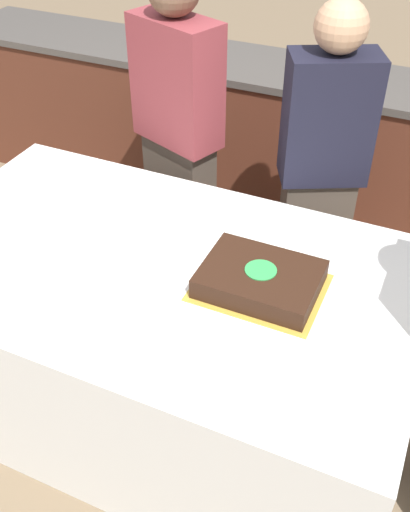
{
  "coord_description": "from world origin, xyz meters",
  "views": [
    {
      "loc": [
        0.86,
        -1.48,
        2.17
      ],
      "look_at": [
        0.2,
        0.0,
        0.88
      ],
      "focal_mm": 42.0,
      "sensor_mm": 36.0,
      "label": 1
    }
  ],
  "objects_px": {
    "cake": "(260,279)",
    "person_cutting_cake": "(320,176)",
    "person_standing_back": "(178,139)",
    "plate_stack": "(16,208)"
  },
  "relations": [
    {
      "from": "cake",
      "to": "person_cutting_cake",
      "type": "distance_m",
      "value": 0.76
    },
    {
      "from": "cake",
      "to": "person_standing_back",
      "type": "height_order",
      "value": "person_standing_back"
    },
    {
      "from": "person_standing_back",
      "to": "plate_stack",
      "type": "bearing_deg",
      "value": 84.16
    },
    {
      "from": "cake",
      "to": "person_cutting_cake",
      "type": "bearing_deg",
      "value": 90.0
    },
    {
      "from": "cake",
      "to": "person_cutting_cake",
      "type": "height_order",
      "value": "person_cutting_cake"
    },
    {
      "from": "cake",
      "to": "plate_stack",
      "type": "bearing_deg",
      "value": 178.94
    },
    {
      "from": "plate_stack",
      "to": "person_standing_back",
      "type": "bearing_deg",
      "value": 63.45
    },
    {
      "from": "person_cutting_cake",
      "to": "person_standing_back",
      "type": "relative_size",
      "value": 0.96
    },
    {
      "from": "cake",
      "to": "plate_stack",
      "type": "relative_size",
      "value": 2.04
    },
    {
      "from": "plate_stack",
      "to": "person_standing_back",
      "type": "height_order",
      "value": "person_standing_back"
    }
  ]
}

